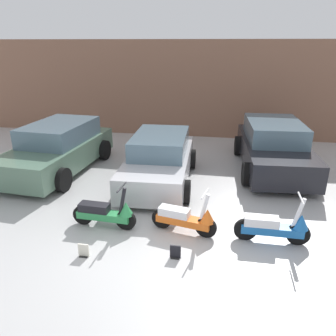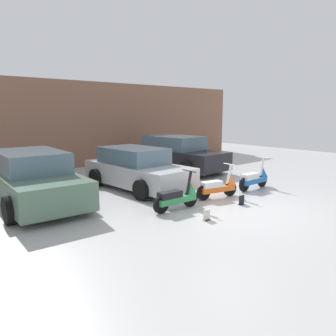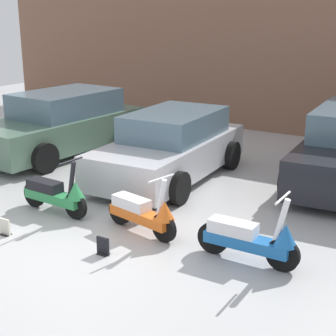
{
  "view_description": "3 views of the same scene",
  "coord_description": "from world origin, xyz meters",
  "px_view_note": "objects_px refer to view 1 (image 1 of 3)",
  "views": [
    {
      "loc": [
        1.18,
        -4.92,
        3.73
      ],
      "look_at": [
        -0.13,
        2.57,
        0.8
      ],
      "focal_mm": 35.0,
      "sensor_mm": 36.0,
      "label": 1
    },
    {
      "loc": [
        -6.77,
        -5.09,
        2.53
      ],
      "look_at": [
        -0.34,
        2.24,
        0.83
      ],
      "focal_mm": 35.0,
      "sensor_mm": 36.0,
      "label": 2
    },
    {
      "loc": [
        4.6,
        -5.03,
        3.26
      ],
      "look_at": [
        0.19,
        2.26,
        0.66
      ],
      "focal_mm": 55.0,
      "sensor_mm": 36.0,
      "label": 3
    }
  ],
  "objects_px": {
    "scooter_front_left": "(106,212)",
    "car_rear_left": "(58,148)",
    "placard_near_left_scooter": "(84,251)",
    "scooter_front_right": "(186,218)",
    "car_rear_right": "(273,147)",
    "scooter_front_center": "(276,226)",
    "car_rear_center": "(160,160)",
    "placard_near_right_scooter": "(175,252)"
  },
  "relations": [
    {
      "from": "scooter_front_left",
      "to": "car_rear_right",
      "type": "xyz_separation_m",
      "value": [
        3.9,
        4.25,
        0.35
      ]
    },
    {
      "from": "scooter_front_right",
      "to": "car_rear_left",
      "type": "height_order",
      "value": "car_rear_left"
    },
    {
      "from": "car_rear_left",
      "to": "car_rear_center",
      "type": "relative_size",
      "value": 1.09
    },
    {
      "from": "car_rear_right",
      "to": "placard_near_left_scooter",
      "type": "bearing_deg",
      "value": -40.25
    },
    {
      "from": "scooter_front_right",
      "to": "car_rear_left",
      "type": "bearing_deg",
      "value": 157.69
    },
    {
      "from": "car_rear_left",
      "to": "placard_near_right_scooter",
      "type": "height_order",
      "value": "car_rear_left"
    },
    {
      "from": "scooter_front_left",
      "to": "car_rear_center",
      "type": "distance_m",
      "value": 2.76
    },
    {
      "from": "scooter_front_right",
      "to": "car_rear_left",
      "type": "distance_m",
      "value": 5.22
    },
    {
      "from": "scooter_front_left",
      "to": "car_rear_left",
      "type": "relative_size",
      "value": 0.33
    },
    {
      "from": "car_rear_left",
      "to": "placard_near_right_scooter",
      "type": "xyz_separation_m",
      "value": [
        4.22,
        -3.82,
        -0.58
      ]
    },
    {
      "from": "car_rear_center",
      "to": "car_rear_left",
      "type": "bearing_deg",
      "value": -98.3
    },
    {
      "from": "scooter_front_right",
      "to": "scooter_front_center",
      "type": "xyz_separation_m",
      "value": [
        1.77,
        -0.04,
        0.01
      ]
    },
    {
      "from": "scooter_front_center",
      "to": "car_rear_right",
      "type": "bearing_deg",
      "value": 84.18
    },
    {
      "from": "scooter_front_center",
      "to": "car_rear_left",
      "type": "relative_size",
      "value": 0.33
    },
    {
      "from": "scooter_front_right",
      "to": "placard_near_right_scooter",
      "type": "bearing_deg",
      "value": -84.01
    },
    {
      "from": "scooter_front_center",
      "to": "placard_near_left_scooter",
      "type": "distance_m",
      "value": 3.71
    },
    {
      "from": "scooter_front_left",
      "to": "scooter_front_center",
      "type": "bearing_deg",
      "value": 3.43
    },
    {
      "from": "car_rear_left",
      "to": "placard_near_left_scooter",
      "type": "bearing_deg",
      "value": 35.92
    },
    {
      "from": "scooter_front_right",
      "to": "placard_near_right_scooter",
      "type": "height_order",
      "value": "scooter_front_right"
    },
    {
      "from": "scooter_front_right",
      "to": "scooter_front_center",
      "type": "bearing_deg",
      "value": 10.54
    },
    {
      "from": "car_rear_left",
      "to": "placard_near_right_scooter",
      "type": "bearing_deg",
      "value": 51.84
    },
    {
      "from": "scooter_front_right",
      "to": "placard_near_left_scooter",
      "type": "bearing_deg",
      "value": -135.57
    },
    {
      "from": "car_rear_left",
      "to": "car_rear_right",
      "type": "xyz_separation_m",
      "value": [
        6.5,
        1.25,
        0.01
      ]
    },
    {
      "from": "scooter_front_center",
      "to": "scooter_front_right",
      "type": "bearing_deg",
      "value": 178.58
    },
    {
      "from": "scooter_front_left",
      "to": "scooter_front_center",
      "type": "relative_size",
      "value": 0.98
    },
    {
      "from": "car_rear_right",
      "to": "placard_near_left_scooter",
      "type": "xyz_separation_m",
      "value": [
        -3.97,
        -5.31,
        -0.59
      ]
    },
    {
      "from": "scooter_front_right",
      "to": "car_rear_right",
      "type": "distance_m",
      "value": 4.74
    },
    {
      "from": "scooter_front_center",
      "to": "car_rear_right",
      "type": "relative_size",
      "value": 0.33
    },
    {
      "from": "scooter_front_center",
      "to": "placard_near_left_scooter",
      "type": "xyz_separation_m",
      "value": [
        -3.54,
        -1.09,
        -0.25
      ]
    },
    {
      "from": "scooter_front_center",
      "to": "car_rear_center",
      "type": "xyz_separation_m",
      "value": [
        -2.85,
        2.65,
        0.28
      ]
    },
    {
      "from": "scooter_front_left",
      "to": "car_rear_left",
      "type": "bearing_deg",
      "value": 134.02
    },
    {
      "from": "scooter_front_left",
      "to": "placard_near_right_scooter",
      "type": "distance_m",
      "value": 1.82
    },
    {
      "from": "car_rear_right",
      "to": "placard_near_right_scooter",
      "type": "bearing_deg",
      "value": -27.76
    },
    {
      "from": "placard_near_left_scooter",
      "to": "scooter_front_right",
      "type": "bearing_deg",
      "value": 32.48
    },
    {
      "from": "placard_near_left_scooter",
      "to": "placard_near_right_scooter",
      "type": "xyz_separation_m",
      "value": [
        1.68,
        0.25,
        0.0
      ]
    },
    {
      "from": "scooter_front_center",
      "to": "placard_near_right_scooter",
      "type": "distance_m",
      "value": 2.05
    },
    {
      "from": "scooter_front_center",
      "to": "placard_near_left_scooter",
      "type": "height_order",
      "value": "scooter_front_center"
    },
    {
      "from": "scooter_front_right",
      "to": "placard_near_right_scooter",
      "type": "distance_m",
      "value": 0.92
    },
    {
      "from": "scooter_front_center",
      "to": "car_rear_left",
      "type": "xyz_separation_m",
      "value": [
        -6.07,
        2.98,
        0.33
      ]
    },
    {
      "from": "scooter_front_right",
      "to": "placard_near_left_scooter",
      "type": "relative_size",
      "value": 5.37
    },
    {
      "from": "scooter_front_center",
      "to": "placard_near_left_scooter",
      "type": "bearing_deg",
      "value": -162.94
    },
    {
      "from": "car_rear_center",
      "to": "placard_near_right_scooter",
      "type": "distance_m",
      "value": 3.66
    }
  ]
}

